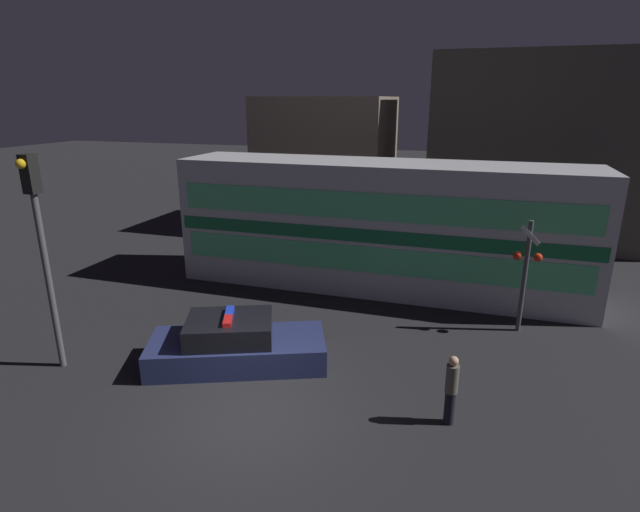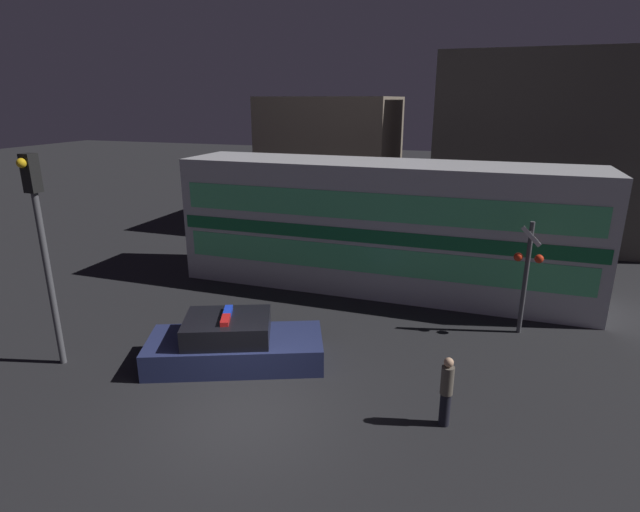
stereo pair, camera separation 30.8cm
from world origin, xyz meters
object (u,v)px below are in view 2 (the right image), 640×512
at_px(pedestrian, 446,391).
at_px(traffic_light_corner, 41,234).
at_px(police_car, 234,344).
at_px(crossing_signal_near, 527,271).
at_px(train, 382,226).

height_order(pedestrian, traffic_light_corner, traffic_light_corner).
bearing_deg(police_car, traffic_light_corner, 177.09).
bearing_deg(crossing_signal_near, train, 152.13).
bearing_deg(crossing_signal_near, traffic_light_corner, -153.29).
xyz_separation_m(train, police_car, (-2.39, -6.71, -1.74)).
distance_m(train, pedestrian, 8.35).
relative_size(police_car, pedestrian, 3.08).
bearing_deg(pedestrian, train, 111.74).
height_order(train, pedestrian, train).
height_order(train, traffic_light_corner, traffic_light_corner).
xyz_separation_m(pedestrian, traffic_light_corner, (-9.66, -0.56, 2.67)).
bearing_deg(traffic_light_corner, train, 51.08).
distance_m(pedestrian, traffic_light_corner, 10.04).
bearing_deg(crossing_signal_near, pedestrian, -107.98).
xyz_separation_m(train, traffic_light_corner, (-6.61, -8.19, 1.22)).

